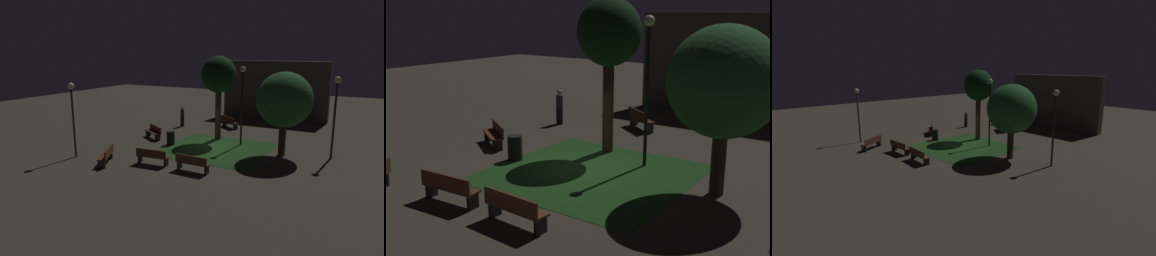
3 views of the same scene
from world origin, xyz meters
The scene contains 12 objects.
ground_plane centered at (0.00, 0.00, 0.00)m, with size 60.00×60.00×0.00m, color #4C4438.
grass_lawn centered at (0.60, -0.28, 0.01)m, with size 6.24×6.17×0.01m, color #23511E.
bench_path_side centered at (-1.20, -4.58, 0.48)m, with size 1.82×0.58×0.88m.
bench_by_lamp centered at (1.20, -4.58, 0.48)m, with size 1.83×0.59×0.88m.
bench_lawn_edge centered at (-4.31, 0.28, 0.48)m, with size 1.77×1.39×0.88m.
bench_corner centered at (-0.92, 5.90, 0.48)m, with size 1.72×1.47×0.88m.
tree_tall_center centered at (-0.28, 2.14, 4.31)m, with size 2.32×2.32×5.65m.
tree_left_canopy centered at (4.53, 0.34, 3.24)m, with size 3.16×3.16×4.84m.
lamp_post_plaza_west centered at (1.64, 1.43, 3.37)m, with size 0.36×0.36×5.02m.
trash_bin centered at (-2.40, -0.64, 0.44)m, with size 0.52×0.52×0.89m, color black.
pedestrian centered at (-4.43, 4.60, 0.85)m, with size 0.34×0.32×1.61m.
building_wall_backdrop centered at (1.26, 11.08, 2.53)m, with size 9.14×0.80×5.07m, color #4C4742.
Camera 2 is at (8.66, -12.42, 5.18)m, focal length 44.24 mm.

